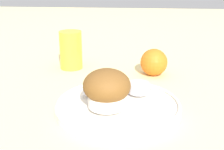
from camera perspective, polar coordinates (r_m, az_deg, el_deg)
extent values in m
plane|color=beige|center=(0.64, 1.94, -5.99)|extent=(3.00, 3.00, 0.00)
cylinder|color=silver|center=(0.63, 1.14, -5.92)|extent=(0.25, 0.25, 0.01)
torus|color=silver|center=(0.62, 1.14, -5.09)|extent=(0.25, 0.25, 0.01)
cylinder|color=silver|center=(0.59, -0.95, -4.20)|extent=(0.07, 0.07, 0.03)
ellipsoid|color=brown|center=(0.58, -0.96, -1.95)|extent=(0.09, 0.09, 0.06)
cylinder|color=silver|center=(0.66, 4.92, -2.33)|extent=(0.04, 0.04, 0.02)
cylinder|color=silver|center=(0.66, 4.94, -1.64)|extent=(0.04, 0.04, 0.00)
sphere|color=#4C194C|center=(0.67, 1.84, -2.35)|extent=(0.02, 0.02, 0.02)
sphere|color=#4C194C|center=(0.67, 3.10, -2.38)|extent=(0.02, 0.02, 0.02)
cube|color=silver|center=(0.67, 1.28, -2.79)|extent=(0.15, 0.07, 0.00)
sphere|color=orange|center=(0.82, 7.66, 2.32)|extent=(0.07, 0.07, 0.07)
cylinder|color=gold|center=(0.87, -7.53, 4.55)|extent=(0.06, 0.06, 0.10)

